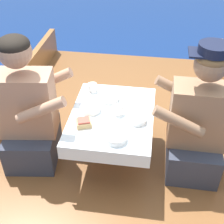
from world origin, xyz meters
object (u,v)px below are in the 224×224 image
at_px(person_port, 28,114).
at_px(coffee_cup_port, 118,110).
at_px(coffee_cup_starboard, 93,87).
at_px(sandwich, 84,123).
at_px(person_starboard, 197,125).

height_order(person_port, coffee_cup_port, person_port).
height_order(coffee_cup_port, coffee_cup_starboard, coffee_cup_port).
xyz_separation_m(sandwich, coffee_cup_starboard, (-0.03, 0.43, 0.00)).
relative_size(person_port, person_starboard, 1.00).
bearing_deg(coffee_cup_port, person_port, -172.54).
height_order(person_port, coffee_cup_starboard, person_port).
distance_m(person_port, sandwich, 0.43).
xyz_separation_m(person_port, coffee_cup_starboard, (0.40, 0.35, 0.04)).
height_order(person_port, person_starboard, person_port).
relative_size(person_starboard, sandwich, 8.27).
bearing_deg(sandwich, person_starboard, 10.85).
xyz_separation_m(person_port, coffee_cup_port, (0.63, 0.08, 0.04)).
height_order(person_port, sandwich, person_port).
distance_m(person_starboard, sandwich, 0.77).
distance_m(person_port, person_starboard, 1.18).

